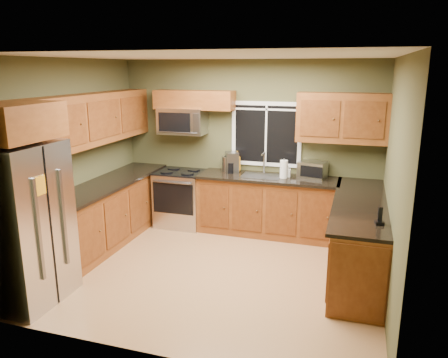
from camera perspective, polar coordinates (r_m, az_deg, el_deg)
The scene contains 28 objects.
floor at distance 5.83m, azimuth -1.53°, elevation -11.81°, with size 4.20×4.20×0.00m, color #A47448.
ceiling at distance 5.24m, azimuth -1.73°, elevation 15.77°, with size 4.20×4.20×0.00m, color white.
back_wall at distance 7.07m, azimuth 3.13°, elevation 4.38°, with size 4.20×4.20×0.00m, color #464628.
front_wall at distance 3.78m, azimuth -10.53°, elevation -4.71°, with size 4.20×4.20×0.00m, color #464628.
left_wall at distance 6.36m, azimuth -19.84°, elevation 2.43°, with size 3.60×3.60×0.00m, color #464628.
right_wall at distance 5.11m, azimuth 21.25°, elevation -0.45°, with size 3.60×3.60×0.00m, color #464628.
window at distance 6.95m, azimuth 5.53°, elevation 5.86°, with size 1.12×0.03×1.02m.
base_cabinets_left at distance 6.80m, azimuth -14.78°, elevation -4.32°, with size 0.60×2.65×0.90m, color brown.
countertop_left at distance 6.65m, azimuth -14.85°, elevation -0.50°, with size 0.65×2.65×0.04m, color black.
base_cabinets_back at distance 6.91m, azimuth 5.75°, elevation -3.60°, with size 2.17×0.60×0.90m, color brown.
countertop_back at distance 6.76m, azimuth 5.81°, elevation 0.14°, with size 2.17×0.65×0.04m, color black.
base_cabinets_peninsula at distance 5.89m, azimuth 17.22°, elevation -7.44°, with size 0.60×2.52×0.90m.
countertop_peninsula at distance 5.74m, azimuth 17.32°, elevation -3.03°, with size 0.65×2.50×0.04m, color black.
upper_cabinets_left at distance 6.57m, azimuth -16.57°, elevation 7.56°, with size 0.33×2.65×0.72m, color brown.
upper_cabinets_back_left at distance 7.08m, azimuth -3.92°, elevation 10.27°, with size 1.30×0.33×0.30m, color brown.
upper_cabinets_back_right at distance 6.63m, azimuth 15.18°, elevation 7.70°, with size 1.30×0.33×0.72m, color brown.
upper_cabinet_over_fridge at distance 5.05m, azimuth -26.05°, elevation 6.77°, with size 0.72×0.90×0.38m, color brown.
refrigerator at distance 5.29m, azimuth -24.70°, elevation -5.43°, with size 0.74×0.90×1.80m.
range at distance 7.29m, azimuth -5.64°, elevation -2.47°, with size 0.76×0.69×0.94m.
microwave at distance 7.16m, azimuth -5.46°, elevation 7.54°, with size 0.76×0.41×0.42m.
sink at distance 6.79m, azimuth 4.90°, elevation 0.51°, with size 0.60×0.42×0.36m.
toaster_oven at distance 6.77m, azimuth 11.48°, elevation 1.20°, with size 0.45×0.38×0.25m.
coffee_maker at distance 6.98m, azimuth 1.02°, elevation 2.11°, with size 0.28×0.31×0.32m.
kettle at distance 7.06m, azimuth 0.38°, elevation 2.12°, with size 0.21×0.21×0.29m.
paper_towel_roll at distance 6.67m, azimuth 7.81°, elevation 1.28°, with size 0.15×0.15×0.30m.
soap_bottle_a at distance 7.06m, azimuth 1.72°, elevation 2.34°, with size 0.13×0.13×0.33m, color orange.
soap_bottle_b at distance 6.76m, azimuth 8.34°, elevation 1.03°, with size 0.08×0.08×0.18m, color white.
cordless_phone at distance 4.97m, azimuth 19.66°, elevation -4.96°, with size 0.10×0.10×0.20m.
Camera 1 is at (1.71, -4.95, 2.57)m, focal length 35.00 mm.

